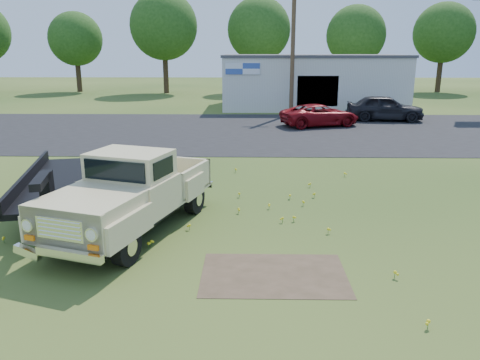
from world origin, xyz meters
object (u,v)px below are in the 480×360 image
red_pickup (320,115)px  dark_sedan (385,108)px  flatbed_trailer (65,178)px  vintage_pickup_truck (132,192)px

red_pickup → dark_sedan: 5.15m
flatbed_trailer → red_pickup: (9.72, 15.44, -0.22)m
red_pickup → flatbed_trailer: bearing=129.7°
red_pickup → dark_sedan: bearing=-80.8°
vintage_pickup_truck → flatbed_trailer: (-2.46, 1.96, -0.17)m
flatbed_trailer → red_pickup: flatbed_trailer is taller
vintage_pickup_truck → dark_sedan: vintage_pickup_truck is taller
red_pickup → dark_sedan: (4.57, 2.36, 0.18)m
dark_sedan → red_pickup: bearing=124.3°
vintage_pickup_truck → red_pickup: size_ratio=1.21×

